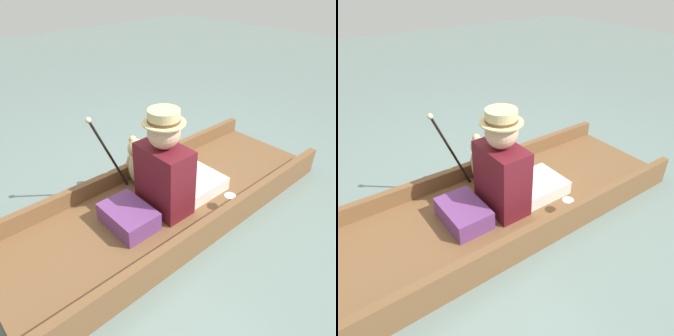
{
  "view_description": "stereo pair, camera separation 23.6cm",
  "coord_description": "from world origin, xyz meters",
  "views": [
    {
      "loc": [
        1.52,
        -1.4,
        1.71
      ],
      "look_at": [
        0.04,
        -0.06,
        0.44
      ],
      "focal_mm": 35.0,
      "sensor_mm": 36.0,
      "label": 1
    },
    {
      "loc": [
        1.67,
        -1.22,
        1.71
      ],
      "look_at": [
        0.04,
        -0.06,
        0.44
      ],
      "focal_mm": 35.0,
      "sensor_mm": 36.0,
      "label": 2
    }
  ],
  "objects": [
    {
      "name": "seated_person",
      "position": [
        0.04,
        -0.03,
        0.41
      ],
      "size": [
        0.41,
        0.7,
        0.8
      ],
      "rotation": [
        0.0,
        0.0,
        0.17
      ],
      "color": "white",
      "rests_on": "punt_boat"
    },
    {
      "name": "teddy_bear",
      "position": [
        -0.35,
        -0.04,
        0.3
      ],
      "size": [
        0.3,
        0.18,
        0.43
      ],
      "color": "tan",
      "rests_on": "punt_boat"
    },
    {
      "name": "ground_plane",
      "position": [
        0.0,
        0.0,
        0.0
      ],
      "size": [
        16.0,
        16.0,
        0.0
      ],
      "primitive_type": "plane",
      "color": "slate"
    },
    {
      "name": "walking_cane",
      "position": [
        -0.39,
        -0.3,
        0.52
      ],
      "size": [
        0.04,
        0.31,
        0.7
      ],
      "color": "black",
      "rests_on": "punt_boat"
    },
    {
      "name": "wine_glass",
      "position": [
        0.39,
        0.26,
        0.19
      ],
      "size": [
        0.09,
        0.09,
        0.12
      ],
      "color": "silver",
      "rests_on": "punt_boat"
    },
    {
      "name": "punt_boat",
      "position": [
        0.0,
        0.0,
        0.07
      ],
      "size": [
        0.98,
        2.75,
        0.24
      ],
      "color": "brown",
      "rests_on": "ground_plane"
    },
    {
      "name": "seat_cushion",
      "position": [
        0.02,
        -0.42,
        0.18
      ],
      "size": [
        0.4,
        0.28,
        0.14
      ],
      "color": "#6B3875",
      "rests_on": "punt_boat"
    }
  ]
}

